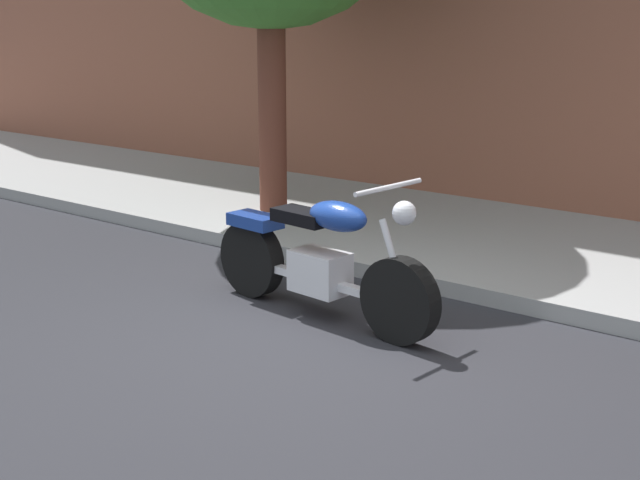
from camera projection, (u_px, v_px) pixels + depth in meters
The scene contains 3 objects.
ground_plane at pixel (301, 341), 6.20m from camera, with size 60.00×60.00×0.00m, color #28282D.
sidewalk at pixel (497, 245), 8.49m from camera, with size 25.84×3.08×0.14m, color #959595.
motorcycle at pixel (320, 261), 6.58m from camera, with size 2.17×0.70×1.12m.
Camera 1 is at (3.68, -4.49, 2.27)m, focal length 48.84 mm.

